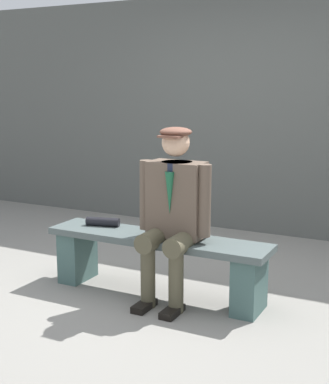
% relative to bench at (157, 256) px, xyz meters
% --- Properties ---
extents(ground_plane, '(30.00, 30.00, 0.00)m').
position_rel_bench_xyz_m(ground_plane, '(0.00, 0.00, -0.31)').
color(ground_plane, gray).
extents(bench, '(1.80, 0.39, 0.48)m').
position_rel_bench_xyz_m(bench, '(0.00, 0.00, 0.00)').
color(bench, '#495454').
rests_on(bench, ground).
extents(seated_man, '(0.59, 0.54, 1.32)m').
position_rel_bench_xyz_m(seated_man, '(-0.17, 0.06, 0.41)').
color(seated_man, brown).
rests_on(seated_man, ground).
extents(rolled_magazine, '(0.29, 0.14, 0.07)m').
position_rel_bench_xyz_m(rolled_magazine, '(0.53, -0.06, 0.20)').
color(rolled_magazine, black).
rests_on(rolled_magazine, bench).
extents(stadium_wall, '(12.00, 0.24, 2.59)m').
position_rel_bench_xyz_m(stadium_wall, '(0.00, -2.27, 0.98)').
color(stadium_wall, '#50534F').
rests_on(stadium_wall, ground).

